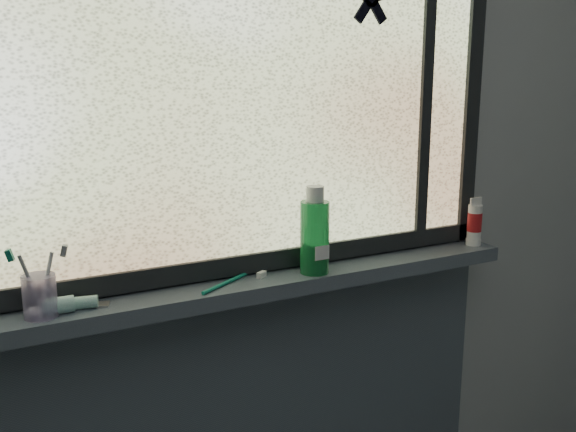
# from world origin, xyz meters

# --- Properties ---
(wall_back) EXTENTS (3.00, 0.01, 2.50)m
(wall_back) POSITION_xyz_m (0.00, 1.30, 1.25)
(wall_back) COLOR #9EA3A8
(wall_back) RESTS_ON ground
(windowsill) EXTENTS (1.62, 0.14, 0.04)m
(windowsill) POSITION_xyz_m (0.00, 1.23, 1.00)
(windowsill) COLOR #434E5A
(windowsill) RESTS_ON wall_back
(window_pane) EXTENTS (1.50, 0.01, 1.00)m
(window_pane) POSITION_xyz_m (0.00, 1.28, 1.53)
(window_pane) COLOR silver
(window_pane) RESTS_ON wall_back
(frame_bottom) EXTENTS (1.60, 0.03, 0.05)m
(frame_bottom) POSITION_xyz_m (0.00, 1.28, 1.05)
(frame_bottom) COLOR black
(frame_bottom) RESTS_ON windowsill
(frame_right) EXTENTS (0.05, 0.03, 1.10)m
(frame_right) POSITION_xyz_m (0.78, 1.28, 1.53)
(frame_right) COLOR black
(frame_right) RESTS_ON wall_back
(frame_mullion) EXTENTS (0.03, 0.03, 1.00)m
(frame_mullion) POSITION_xyz_m (0.60, 1.28, 1.53)
(frame_mullion) COLOR black
(frame_mullion) RESTS_ON wall_back
(toothpaste_tube) EXTENTS (0.21, 0.07, 0.04)m
(toothpaste_tube) POSITION_xyz_m (-0.42, 1.22, 1.04)
(toothpaste_tube) COLOR white
(toothpaste_tube) RESTS_ON windowsill
(toothbrush_cup) EXTENTS (0.09, 0.09, 0.09)m
(toothbrush_cup) POSITION_xyz_m (-0.47, 1.21, 1.07)
(toothbrush_cup) COLOR #B3A1D5
(toothbrush_cup) RESTS_ON windowsill
(toothbrush_lying) EXTENTS (0.20, 0.13, 0.02)m
(toothbrush_lying) POSITION_xyz_m (-0.04, 1.23, 1.03)
(toothbrush_lying) COLOR #0C6D58
(toothbrush_lying) RESTS_ON windowsill
(mouthwash_bottle) EXTENTS (0.10, 0.10, 0.19)m
(mouthwash_bottle) POSITION_xyz_m (0.20, 1.21, 1.13)
(mouthwash_bottle) COLOR #1C9244
(mouthwash_bottle) RESTS_ON windowsill
(cream_tube) EXTENTS (0.05, 0.05, 0.10)m
(cream_tube) POSITION_xyz_m (0.77, 1.22, 1.10)
(cream_tube) COLOR silver
(cream_tube) RESTS_ON windowsill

